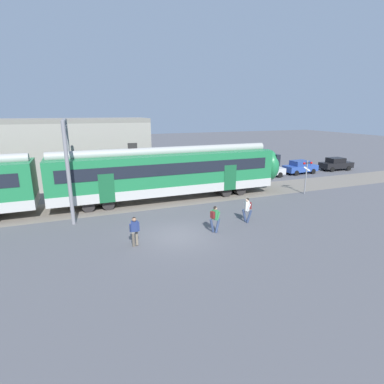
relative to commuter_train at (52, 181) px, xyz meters
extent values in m
plane|color=#515156|center=(6.87, -7.44, -2.25)|extent=(160.00, 160.00, 0.00)
cube|color=slate|center=(-2.48, 0.00, -2.25)|extent=(80.00, 4.40, 0.01)
cube|color=#B7B7B2|center=(8.52, 0.00, -1.20)|extent=(18.00, 3.06, 0.70)
cube|color=#1E7542|center=(8.52, 0.00, 0.35)|extent=(18.00, 3.00, 2.40)
cube|color=black|center=(8.52, -1.51, 0.55)|extent=(16.56, 0.03, 0.90)
cube|color=#165731|center=(13.47, -1.52, -0.50)|extent=(1.10, 0.04, 2.10)
cube|color=#165731|center=(3.57, -1.52, -0.50)|extent=(1.10, 0.04, 2.10)
cylinder|color=#9C9C97|center=(8.52, 0.00, 1.73)|extent=(17.64, 0.70, 0.70)
cube|color=black|center=(5.82, 0.00, 2.28)|extent=(0.70, 0.12, 0.40)
cylinder|color=black|center=(14.80, 0.00, -1.80)|extent=(0.90, 2.40, 0.90)
cylinder|color=black|center=(13.40, 0.00, -1.80)|extent=(0.90, 2.40, 0.90)
cylinder|color=black|center=(3.64, 0.00, -1.80)|extent=(0.90, 2.40, 0.90)
cylinder|color=black|center=(2.24, 0.00, -1.80)|extent=(0.90, 2.40, 0.90)
ellipsoid|color=#1E7542|center=(18.07, 0.00, 0.00)|extent=(1.80, 2.85, 2.95)
cube|color=black|center=(18.42, 0.00, 0.60)|extent=(0.40, 2.40, 1.00)
cylinder|color=#6B6051|center=(4.20, -8.03, -1.82)|extent=(0.21, 0.37, 0.87)
cylinder|color=#6B6051|center=(4.42, -7.78, -1.82)|extent=(0.21, 0.37, 0.87)
cube|color=navy|center=(4.31, -7.90, -1.11)|extent=(0.40, 0.30, 0.56)
cylinder|color=navy|center=(4.54, -7.87, -1.16)|extent=(0.13, 0.26, 0.52)
cylinder|color=navy|center=(4.08, -7.94, -1.16)|extent=(0.13, 0.26, 0.52)
sphere|color=#9E7051|center=(4.31, -7.92, -0.72)|extent=(0.22, 0.22, 0.22)
sphere|color=black|center=(4.31, -7.90, -0.69)|extent=(0.20, 0.20, 0.20)
cube|color=black|center=(4.34, -7.73, -1.09)|extent=(0.30, 0.21, 0.40)
cylinder|color=navy|center=(9.28, -7.81, -1.82)|extent=(0.38, 0.25, 0.87)
cylinder|color=navy|center=(8.96, -7.72, -1.82)|extent=(0.38, 0.25, 0.87)
cube|color=#2D7F47|center=(9.12, -7.76, -1.11)|extent=(0.33, 0.41, 0.56)
cylinder|color=#2D7F47|center=(8.98, -7.58, -1.16)|extent=(0.26, 0.16, 0.52)
cylinder|color=#2D7F47|center=(9.26, -7.95, -1.16)|extent=(0.26, 0.16, 0.52)
sphere|color=tan|center=(9.14, -7.76, -0.72)|extent=(0.22, 0.22, 0.22)
sphere|color=black|center=(9.12, -7.76, -0.69)|extent=(0.20, 0.20, 0.20)
cube|color=maroon|center=(8.95, -7.82, -1.09)|extent=(0.23, 0.31, 0.40)
cylinder|color=navy|center=(11.71, -6.84, -1.82)|extent=(0.38, 0.28, 0.87)
cylinder|color=navy|center=(11.89, -7.12, -1.82)|extent=(0.38, 0.28, 0.87)
cube|color=silver|center=(11.80, -6.98, -1.11)|extent=(0.37, 0.43, 0.56)
cylinder|color=silver|center=(11.78, -7.22, -1.16)|extent=(0.26, 0.18, 0.52)
cylinder|color=silver|center=(11.82, -6.75, -1.16)|extent=(0.26, 0.18, 0.52)
sphere|color=beige|center=(11.78, -6.98, -0.72)|extent=(0.22, 0.22, 0.22)
sphere|color=black|center=(11.80, -6.98, -0.69)|extent=(0.20, 0.20, 0.20)
cube|color=maroon|center=(11.97, -7.06, -1.09)|extent=(0.26, 0.32, 0.40)
cube|color=#B7BABF|center=(21.16, 4.34, -1.61)|extent=(4.01, 1.66, 0.68)
cube|color=#A1A3A8|center=(21.01, 4.33, -0.99)|extent=(1.91, 1.45, 0.56)
cube|color=black|center=(21.96, 4.34, -1.03)|extent=(0.13, 1.37, 0.48)
cylinder|color=black|center=(22.39, 5.12, -1.95)|extent=(0.60, 0.20, 0.60)
cylinder|color=black|center=(22.40, 3.56, -1.95)|extent=(0.60, 0.20, 0.60)
cylinder|color=black|center=(19.91, 5.11, -1.95)|extent=(0.60, 0.20, 0.60)
cylinder|color=black|center=(19.92, 3.55, -1.95)|extent=(0.60, 0.20, 0.60)
cube|color=#284799|center=(25.99, 4.58, -1.61)|extent=(4.06, 1.79, 0.68)
cube|color=navy|center=(25.84, 4.58, -0.99)|extent=(1.95, 1.51, 0.56)
cube|color=black|center=(26.79, 4.61, -1.03)|extent=(0.17, 1.37, 0.48)
cylinder|color=black|center=(27.20, 5.41, -1.95)|extent=(0.61, 0.22, 0.60)
cylinder|color=black|center=(27.26, 3.85, -1.95)|extent=(0.61, 0.22, 0.60)
cylinder|color=black|center=(24.72, 5.31, -1.95)|extent=(0.61, 0.22, 0.60)
cylinder|color=black|center=(24.78, 3.76, -1.95)|extent=(0.61, 0.22, 0.60)
cube|color=black|center=(31.55, 4.68, -1.61)|extent=(4.08, 1.85, 0.68)
cube|color=black|center=(31.40, 4.69, -0.99)|extent=(1.97, 1.54, 0.56)
cube|color=black|center=(32.35, 4.64, -1.03)|extent=(0.19, 1.37, 0.48)
cylinder|color=black|center=(32.83, 5.39, -1.95)|extent=(0.61, 0.23, 0.60)
cylinder|color=black|center=(32.75, 3.83, -1.95)|extent=(0.61, 0.23, 0.60)
cylinder|color=black|center=(30.36, 5.52, -1.95)|extent=(0.61, 0.23, 0.60)
cylinder|color=black|center=(30.27, 3.97, -1.95)|extent=(0.61, 0.23, 0.60)
cylinder|color=gray|center=(1.21, -3.20, 1.00)|extent=(0.24, 0.24, 6.50)
cylinder|color=gray|center=(1.21, 3.20, 1.00)|extent=(0.24, 0.24, 6.50)
cube|color=gray|center=(1.21, 0.00, 4.20)|extent=(0.20, 6.40, 0.16)
cube|color=gray|center=(1.21, 0.00, 3.80)|extent=(0.20, 6.40, 0.16)
cylinder|color=black|center=(1.21, 0.00, 3.20)|extent=(0.03, 0.03, 1.00)
cylinder|color=gray|center=(20.23, -2.76, -0.75)|extent=(0.11, 0.11, 3.00)
cube|color=black|center=(20.23, -2.76, 0.50)|extent=(0.80, 0.10, 0.10)
sphere|color=red|center=(19.85, -2.82, 0.50)|extent=(0.20, 0.20, 0.20)
sphere|color=red|center=(20.61, -2.82, 0.50)|extent=(0.20, 0.20, 0.20)
cube|color=white|center=(20.23, -2.79, 0.00)|extent=(0.72, 0.03, 0.48)
cube|color=gray|center=(-0.49, 8.44, 0.75)|extent=(18.41, 5.00, 6.00)
cube|color=gray|center=(-0.49, 8.44, 3.95)|extent=(18.41, 5.00, 0.40)
camera|label=1|loc=(1.79, -22.90, 4.81)|focal=28.00mm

